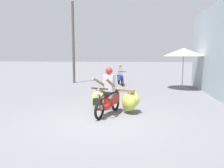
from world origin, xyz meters
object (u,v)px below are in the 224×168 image
object	(u,v)px
motorbike_main_loaded	(113,98)
motorbike_distant_ahead_left	(120,76)
market_umbrella_near_shop	(184,52)
utility_pole	(73,43)

from	to	relation	value
motorbike_main_loaded	motorbike_distant_ahead_left	world-z (taller)	motorbike_main_loaded
motorbike_distant_ahead_left	market_umbrella_near_shop	world-z (taller)	market_umbrella_near_shop
motorbike_distant_ahead_left	market_umbrella_near_shop	distance (m)	4.30
market_umbrella_near_shop	utility_pole	xyz separation A→B (m)	(-7.16, 2.12, 0.69)
motorbike_distant_ahead_left	utility_pole	world-z (taller)	utility_pole
motorbike_main_loaded	motorbike_distant_ahead_left	distance (m)	7.07
motorbike_distant_ahead_left	motorbike_main_loaded	bearing A→B (deg)	-86.75
motorbike_main_loaded	motorbike_distant_ahead_left	size ratio (longest dim) A/B	1.24
motorbike_main_loaded	utility_pole	size ratio (longest dim) A/B	0.34
motorbike_distant_ahead_left	utility_pole	xyz separation A→B (m)	(-3.40, 0.74, 2.26)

